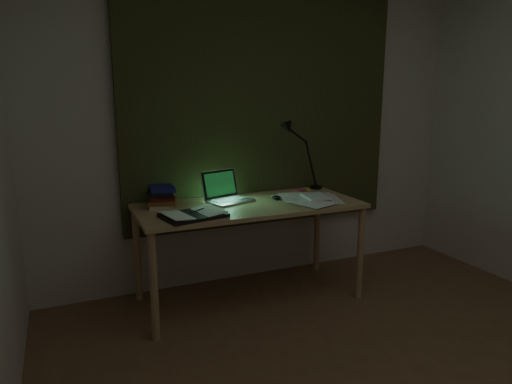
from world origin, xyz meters
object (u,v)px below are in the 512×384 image
(desk, at_px, (249,252))
(loose_papers, at_px, (308,198))
(book_stack, at_px, (161,196))
(laptop, at_px, (230,187))
(desk_lamp, at_px, (317,156))
(open_textbook, at_px, (193,214))

(desk, xyz_separation_m, loose_papers, (0.44, -0.04, 0.37))
(book_stack, height_order, loose_papers, book_stack)
(desk, relative_size, laptop, 4.62)
(loose_papers, relative_size, desk_lamp, 0.74)
(laptop, height_order, open_textbook, laptop)
(open_textbook, relative_size, desk_lamp, 0.71)
(loose_papers, height_order, desk_lamp, desk_lamp)
(book_stack, bearing_deg, laptop, -7.46)
(open_textbook, height_order, desk_lamp, desk_lamp)
(laptop, relative_size, desk_lamp, 0.64)
(laptop, relative_size, book_stack, 1.58)
(open_textbook, height_order, book_stack, book_stack)
(book_stack, xyz_separation_m, desk_lamp, (1.28, 0.10, 0.19))
(desk, distance_m, loose_papers, 0.58)
(desk, relative_size, desk_lamp, 2.97)
(laptop, bearing_deg, loose_papers, -32.87)
(book_stack, bearing_deg, desk_lamp, 4.62)
(desk, distance_m, desk_lamp, 0.97)
(book_stack, bearing_deg, desk, -16.34)
(desk, bearing_deg, loose_papers, -5.15)
(desk_lamp, bearing_deg, loose_papers, -116.45)
(book_stack, relative_size, desk_lamp, 0.41)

